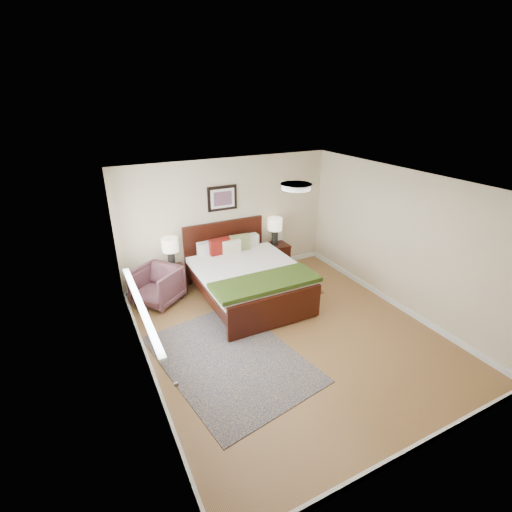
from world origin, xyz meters
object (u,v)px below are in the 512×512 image
object	(u,v)px
bed	(246,272)
lamp_left	(170,248)
lamp_right	(275,227)
armchair	(157,286)
rug_persian	(230,358)
nightstand_right	(275,254)
nightstand_left	(173,274)

from	to	relation	value
bed	lamp_left	bearing A→B (deg)	143.00
lamp_right	armchair	bearing A→B (deg)	-174.20
rug_persian	nightstand_right	bearing A→B (deg)	38.93
nightstand_left	nightstand_right	xyz separation A→B (m)	(2.28, 0.01, -0.05)
armchair	lamp_right	bearing A→B (deg)	58.50
bed	nightstand_right	distance (m)	1.42
nightstand_left	lamp_right	distance (m)	2.36
nightstand_right	bed	bearing A→B (deg)	-141.74
bed	nightstand_right	world-z (taller)	bed
rug_persian	lamp_right	bearing A→B (deg)	39.10
nightstand_right	lamp_right	size ratio (longest dim) A/B	0.97
bed	rug_persian	distance (m)	1.88
bed	nightstand_left	distance (m)	1.47
nightstand_right	lamp_right	world-z (taller)	lamp_right
lamp_left	lamp_right	xyz separation A→B (m)	(2.28, 0.00, 0.06)
nightstand_right	lamp_left	size ratio (longest dim) A/B	0.97
nightstand_right	lamp_right	distance (m)	0.65
nightstand_left	lamp_left	world-z (taller)	lamp_left
nightstand_right	nightstand_left	bearing A→B (deg)	-179.85
nightstand_left	nightstand_right	bearing A→B (deg)	0.15
armchair	nightstand_left	bearing A→B (deg)	86.49
lamp_right	rug_persian	world-z (taller)	lamp_right
bed	nightstand_left	world-z (taller)	bed
nightstand_left	lamp_right	xyz separation A→B (m)	(2.28, 0.02, 0.60)
nightstand_left	armchair	size ratio (longest dim) A/B	0.68
nightstand_right	armchair	world-z (taller)	armchair
nightstand_right	lamp_left	xyz separation A→B (m)	(-2.28, 0.01, 0.58)
nightstand_right	rug_persian	xyz separation A→B (m)	(-2.10, -2.37, -0.36)
bed	armchair	bearing A→B (deg)	158.32
nightstand_right	rug_persian	distance (m)	3.19
lamp_right	rug_persian	size ratio (longest dim) A/B	0.24
armchair	rug_persian	xyz separation A→B (m)	(0.56, -2.12, -0.35)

